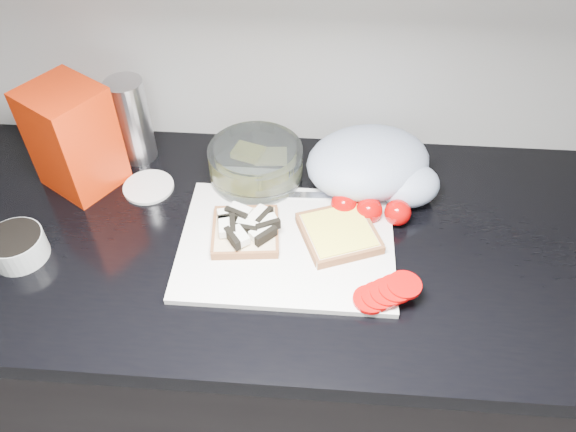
{
  "coord_description": "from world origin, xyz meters",
  "views": [
    {
      "loc": [
        0.17,
        0.47,
        1.7
      ],
      "look_at": [
        0.12,
        1.2,
        0.95
      ],
      "focal_mm": 35.0,
      "sensor_mm": 36.0,
      "label": 1
    }
  ],
  "objects_px": {
    "glass_bowl": "(256,165)",
    "steel_canister": "(132,121)",
    "cutting_board": "(287,244)",
    "bread_bag": "(73,138)"
  },
  "relations": [
    {
      "from": "glass_bowl",
      "to": "steel_canister",
      "type": "distance_m",
      "value": 0.28
    },
    {
      "from": "glass_bowl",
      "to": "cutting_board",
      "type": "bearing_deg",
      "value": -66.88
    },
    {
      "from": "glass_bowl",
      "to": "bread_bag",
      "type": "xyz_separation_m",
      "value": [
        -0.36,
        -0.03,
        0.07
      ]
    },
    {
      "from": "bread_bag",
      "to": "steel_canister",
      "type": "relative_size",
      "value": 1.17
    },
    {
      "from": "glass_bowl",
      "to": "steel_canister",
      "type": "relative_size",
      "value": 1.04
    },
    {
      "from": "glass_bowl",
      "to": "bread_bag",
      "type": "distance_m",
      "value": 0.37
    },
    {
      "from": "steel_canister",
      "to": "bread_bag",
      "type": "bearing_deg",
      "value": -136.12
    },
    {
      "from": "cutting_board",
      "to": "glass_bowl",
      "type": "height_order",
      "value": "glass_bowl"
    },
    {
      "from": "cutting_board",
      "to": "steel_canister",
      "type": "distance_m",
      "value": 0.43
    },
    {
      "from": "bread_bag",
      "to": "cutting_board",
      "type": "bearing_deg",
      "value": 12.92
    }
  ]
}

